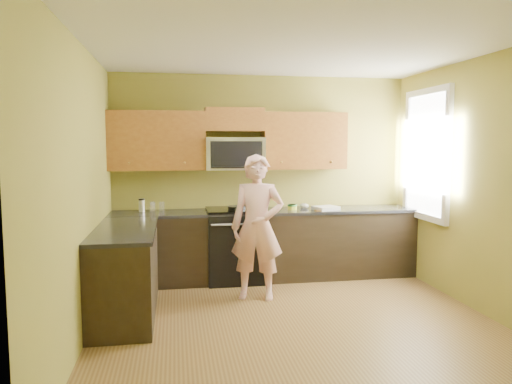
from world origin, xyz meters
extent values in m
plane|color=brown|center=(0.00, 0.00, 0.00)|extent=(4.00, 4.00, 0.00)
plane|color=white|center=(0.00, 0.00, 2.70)|extent=(4.00, 4.00, 0.00)
plane|color=olive|center=(0.00, 2.00, 1.35)|extent=(4.00, 0.00, 4.00)
plane|color=olive|center=(0.00, -2.00, 1.35)|extent=(4.00, 0.00, 4.00)
plane|color=olive|center=(-2.00, 0.00, 1.35)|extent=(0.00, 4.00, 4.00)
plane|color=olive|center=(2.00, 0.00, 1.35)|extent=(0.00, 4.00, 4.00)
cube|color=black|center=(0.00, 1.70, 0.44)|extent=(4.00, 0.60, 0.88)
cube|color=black|center=(-1.70, 0.60, 0.44)|extent=(0.60, 1.60, 0.88)
cube|color=black|center=(0.00, 1.69, 0.90)|extent=(4.00, 0.62, 0.04)
cube|color=black|center=(-1.69, 0.60, 0.90)|extent=(0.62, 1.60, 0.04)
cube|color=brown|center=(-0.40, 1.83, 2.10)|extent=(0.76, 0.33, 0.30)
imported|color=#F4817A|center=(-0.25, 0.91, 0.83)|extent=(0.70, 0.55, 1.67)
cube|color=#B27F47|center=(0.66, 1.48, 0.93)|extent=(0.12, 0.12, 0.01)
ellipsoid|color=silver|center=(-0.20, 1.55, 0.95)|extent=(0.11, 0.12, 0.06)
ellipsoid|color=silver|center=(0.54, 1.77, 0.95)|extent=(0.15, 0.16, 0.07)
cube|color=white|center=(0.78, 1.56, 0.95)|extent=(0.36, 0.33, 0.05)
cylinder|color=silver|center=(-1.46, 1.83, 0.98)|extent=(0.08, 0.08, 0.12)
cylinder|color=silver|center=(-1.35, 1.84, 0.98)|extent=(0.09, 0.09, 0.12)
camera|label=1|loc=(-1.17, -4.47, 1.79)|focal=33.80mm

